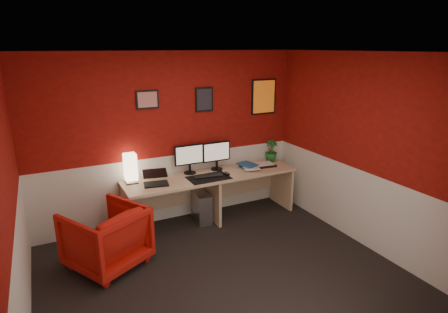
# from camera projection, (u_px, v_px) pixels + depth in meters

# --- Properties ---
(ground) EXTENTS (4.00, 3.50, 0.01)m
(ground) POSITION_uv_depth(u_px,v_px,m) (224.00, 277.00, 4.29)
(ground) COLOR black
(ground) RESTS_ON ground
(ceiling) EXTENTS (4.00, 3.50, 0.01)m
(ceiling) POSITION_uv_depth(u_px,v_px,m) (224.00, 52.00, 3.58)
(ceiling) COLOR white
(ceiling) RESTS_ON ground
(wall_back) EXTENTS (4.00, 0.01, 2.50)m
(wall_back) POSITION_uv_depth(u_px,v_px,m) (171.00, 139.00, 5.43)
(wall_back) COLOR maroon
(wall_back) RESTS_ON ground
(wall_front) EXTENTS (4.00, 0.01, 2.50)m
(wall_front) POSITION_uv_depth(u_px,v_px,m) (344.00, 254.00, 2.43)
(wall_front) COLOR maroon
(wall_front) RESTS_ON ground
(wall_left) EXTENTS (0.01, 3.50, 2.50)m
(wall_left) POSITION_uv_depth(u_px,v_px,m) (9.00, 210.00, 3.08)
(wall_left) COLOR maroon
(wall_left) RESTS_ON ground
(wall_right) EXTENTS (0.01, 3.50, 2.50)m
(wall_right) POSITION_uv_depth(u_px,v_px,m) (363.00, 152.00, 4.79)
(wall_right) COLOR maroon
(wall_right) RESTS_ON ground
(wainscot_back) EXTENTS (4.00, 0.01, 1.00)m
(wainscot_back) POSITION_uv_depth(u_px,v_px,m) (173.00, 187.00, 5.64)
(wainscot_back) COLOR silver
(wainscot_back) RESTS_ON ground
(wainscot_left) EXTENTS (0.01, 3.50, 1.00)m
(wainscot_left) POSITION_uv_depth(u_px,v_px,m) (23.00, 288.00, 3.29)
(wainscot_left) COLOR silver
(wainscot_left) RESTS_ON ground
(wainscot_right) EXTENTS (0.01, 3.50, 1.00)m
(wainscot_right) POSITION_uv_depth(u_px,v_px,m) (357.00, 205.00, 5.00)
(wainscot_right) COLOR silver
(wainscot_right) RESTS_ON ground
(desk) EXTENTS (2.60, 0.65, 0.73)m
(desk) POSITION_uv_depth(u_px,v_px,m) (212.00, 197.00, 5.60)
(desk) COLOR #D2B087
(desk) RESTS_ON ground
(shoji_lamp) EXTENTS (0.16, 0.16, 0.40)m
(shoji_lamp) POSITION_uv_depth(u_px,v_px,m) (131.00, 169.00, 5.11)
(shoji_lamp) COLOR #FFE5B2
(shoji_lamp) RESTS_ON desk
(laptop) EXTENTS (0.37, 0.29, 0.22)m
(laptop) POSITION_uv_depth(u_px,v_px,m) (156.00, 177.00, 5.07)
(laptop) COLOR black
(laptop) RESTS_ON desk
(monitor_left) EXTENTS (0.45, 0.06, 0.58)m
(monitor_left) POSITION_uv_depth(u_px,v_px,m) (189.00, 155.00, 5.48)
(monitor_left) COLOR black
(monitor_left) RESTS_ON desk
(monitor_right) EXTENTS (0.45, 0.06, 0.58)m
(monitor_right) POSITION_uv_depth(u_px,v_px,m) (217.00, 151.00, 5.65)
(monitor_right) COLOR black
(monitor_right) RESTS_ON desk
(desk_mat) EXTENTS (0.60, 0.38, 0.01)m
(desk_mat) POSITION_uv_depth(u_px,v_px,m) (209.00, 178.00, 5.36)
(desk_mat) COLOR black
(desk_mat) RESTS_ON desk
(keyboard) EXTENTS (0.43, 0.19, 0.02)m
(keyboard) POSITION_uv_depth(u_px,v_px,m) (208.00, 176.00, 5.40)
(keyboard) COLOR black
(keyboard) RESTS_ON desk_mat
(mouse) EXTENTS (0.07, 0.11, 0.03)m
(mouse) POSITION_uv_depth(u_px,v_px,m) (226.00, 174.00, 5.47)
(mouse) COLOR black
(mouse) RESTS_ON desk_mat
(book_bottom) EXTENTS (0.22, 0.29, 0.03)m
(book_bottom) POSITION_uv_depth(u_px,v_px,m) (243.00, 168.00, 5.74)
(book_bottom) COLOR #1F5A90
(book_bottom) RESTS_ON desk
(book_middle) EXTENTS (0.33, 0.38, 0.02)m
(book_middle) POSITION_uv_depth(u_px,v_px,m) (243.00, 167.00, 5.72)
(book_middle) COLOR silver
(book_middle) RESTS_ON book_bottom
(book_top) EXTENTS (0.28, 0.34, 0.03)m
(book_top) POSITION_uv_depth(u_px,v_px,m) (242.00, 166.00, 5.69)
(book_top) COLOR #1F5A90
(book_top) RESTS_ON book_middle
(zen_tray) EXTENTS (0.37, 0.28, 0.03)m
(zen_tray) POSITION_uv_depth(u_px,v_px,m) (264.00, 165.00, 5.90)
(zen_tray) COLOR black
(zen_tray) RESTS_ON desk
(potted_plant) EXTENTS (0.24, 0.24, 0.36)m
(potted_plant) POSITION_uv_depth(u_px,v_px,m) (271.00, 151.00, 6.10)
(potted_plant) COLOR #19591E
(potted_plant) RESTS_ON desk
(pc_tower) EXTENTS (0.25, 0.47, 0.45)m
(pc_tower) POSITION_uv_depth(u_px,v_px,m) (202.00, 206.00, 5.63)
(pc_tower) COLOR #99999E
(pc_tower) RESTS_ON ground
(armchair) EXTENTS (1.10, 1.10, 0.75)m
(armchair) POSITION_uv_depth(u_px,v_px,m) (106.00, 237.00, 4.42)
(armchair) COLOR #BD1309
(armchair) RESTS_ON ground
(art_left) EXTENTS (0.32, 0.02, 0.26)m
(art_left) POSITION_uv_depth(u_px,v_px,m) (147.00, 100.00, 5.11)
(art_left) COLOR red
(art_left) RESTS_ON wall_back
(art_center) EXTENTS (0.28, 0.02, 0.36)m
(art_center) POSITION_uv_depth(u_px,v_px,m) (204.00, 99.00, 5.49)
(art_center) COLOR black
(art_center) RESTS_ON wall_back
(art_right) EXTENTS (0.44, 0.02, 0.56)m
(art_right) POSITION_uv_depth(u_px,v_px,m) (264.00, 97.00, 5.95)
(art_right) COLOR orange
(art_right) RESTS_ON wall_back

